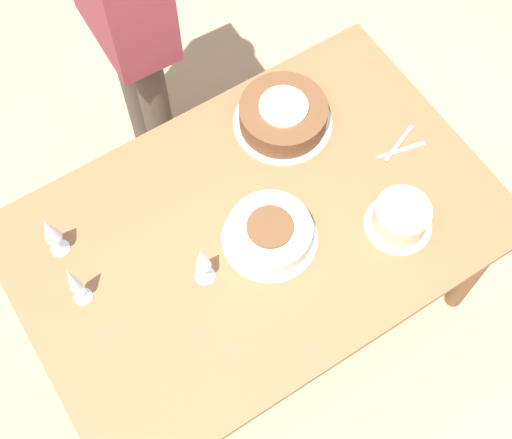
% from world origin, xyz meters
% --- Properties ---
extents(ground_plane, '(12.00, 12.00, 0.00)m').
position_xyz_m(ground_plane, '(0.00, 0.00, 0.00)').
color(ground_plane, tan).
extents(dining_table, '(1.52, 0.99, 0.72)m').
position_xyz_m(dining_table, '(0.00, 0.00, 0.62)').
color(dining_table, brown).
rests_on(dining_table, ground_plane).
extents(cake_center_white, '(0.30, 0.30, 0.09)m').
position_xyz_m(cake_center_white, '(-0.01, 0.06, 0.76)').
color(cake_center_white, white).
rests_on(cake_center_white, dining_table).
extents(cake_front_chocolate, '(0.34, 0.34, 0.10)m').
position_xyz_m(cake_front_chocolate, '(-0.29, -0.28, 0.77)').
color(cake_front_chocolate, white).
rests_on(cake_front_chocolate, dining_table).
extents(cake_back_decorated, '(0.21, 0.21, 0.11)m').
position_xyz_m(cake_back_decorated, '(-0.38, 0.24, 0.77)').
color(cake_back_decorated, white).
rests_on(cake_back_decorated, dining_table).
extents(wine_glass_near, '(0.06, 0.06, 0.22)m').
position_xyz_m(wine_glass_near, '(0.57, -0.08, 0.86)').
color(wine_glass_near, silver).
rests_on(wine_glass_near, dining_table).
extents(wine_glass_far, '(0.06, 0.06, 0.20)m').
position_xyz_m(wine_glass_far, '(0.55, -0.26, 0.86)').
color(wine_glass_far, silver).
rests_on(wine_glass_far, dining_table).
extents(wine_glass_extra, '(0.06, 0.06, 0.20)m').
position_xyz_m(wine_glass_extra, '(0.22, 0.06, 0.85)').
color(wine_glass_extra, silver).
rests_on(wine_glass_extra, dining_table).
extents(fork_pile, '(0.18, 0.09, 0.01)m').
position_xyz_m(fork_pile, '(-0.56, 0.02, 0.73)').
color(fork_pile, silver).
rests_on(fork_pile, dining_table).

